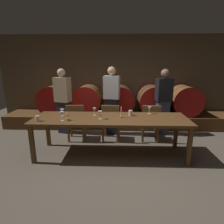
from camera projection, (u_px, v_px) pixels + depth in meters
name	position (u px, v px, depth m)	size (l,w,h in m)	color
ground_plane	(120.00, 163.00, 3.37)	(9.36, 9.36, 0.00)	brown
back_wall	(119.00, 80.00, 5.61)	(7.20, 0.24, 2.59)	brown
barrel_shelf	(119.00, 120.00, 5.37)	(6.48, 0.90, 0.36)	brown
wine_barrel_far_left	(55.00, 100.00, 5.28)	(0.82, 0.76, 0.82)	brown
wine_barrel_left	(87.00, 100.00, 5.25)	(0.82, 0.76, 0.82)	brown
wine_barrel_center	(120.00, 100.00, 5.22)	(0.82, 0.76, 0.82)	#513319
wine_barrel_right	(153.00, 100.00, 5.19)	(0.82, 0.76, 0.82)	#513319
wine_barrel_far_right	(185.00, 100.00, 5.16)	(0.82, 0.76, 0.82)	brown
dining_table	(110.00, 121.00, 3.51)	(2.95, 0.88, 0.77)	brown
chair_left	(76.00, 121.00, 4.25)	(0.43, 0.43, 0.88)	brown
chair_center	(111.00, 121.00, 4.23)	(0.44, 0.44, 0.88)	brown
chair_right	(151.00, 121.00, 4.21)	(0.43, 0.43, 0.88)	brown
guest_left	(63.00, 101.00, 4.66)	(0.43, 0.33, 1.66)	black
guest_center	(112.00, 101.00, 4.58)	(0.41, 0.30, 1.71)	black
guest_right	(163.00, 102.00, 4.58)	(0.42, 0.31, 1.65)	#33384C
candle_left	(67.00, 117.00, 3.36)	(0.05, 0.05, 0.17)	olive
candle_right	(121.00, 114.00, 3.50)	(0.05, 0.05, 0.23)	olive
wine_glass_far_left	(62.00, 111.00, 3.60)	(0.08, 0.08, 0.14)	white
wine_glass_left	(62.00, 114.00, 3.29)	(0.07, 0.07, 0.17)	silver
wine_glass_center	(94.00, 110.00, 3.64)	(0.06, 0.06, 0.15)	white
wine_glass_right	(100.00, 113.00, 3.39)	(0.08, 0.08, 0.15)	silver
wine_glass_far_right	(149.00, 109.00, 3.75)	(0.07, 0.07, 0.15)	white
cup_left	(38.00, 119.00, 3.28)	(0.08, 0.08, 0.10)	beige
cup_right	(131.00, 113.00, 3.63)	(0.08, 0.08, 0.11)	beige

